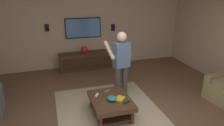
{
  "coord_description": "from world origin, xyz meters",
  "views": [
    {
      "loc": [
        -3.15,
        1.25,
        2.57
      ],
      "look_at": [
        0.68,
        0.08,
        1.12
      ],
      "focal_mm": 33.85,
      "sensor_mm": 36.0,
      "label": 1
    }
  ],
  "objects_px": {
    "remote_grey": "(107,91)",
    "wall_speaker_left": "(113,28)",
    "vase_round": "(84,50)",
    "remote_black": "(126,102)",
    "book": "(120,99)",
    "person_standing": "(121,62)",
    "bowl": "(112,98)",
    "media_console": "(86,61)",
    "remote_white": "(97,95)",
    "coffee_table": "(111,103)",
    "wall_speaker_right": "(47,28)",
    "tv": "(83,28)"
  },
  "relations": [
    {
      "from": "tv",
      "to": "remote_black",
      "type": "height_order",
      "value": "tv"
    },
    {
      "from": "coffee_table",
      "to": "wall_speaker_left",
      "type": "relative_size",
      "value": 4.55
    },
    {
      "from": "vase_round",
      "to": "remote_grey",
      "type": "bearing_deg",
      "value": -178.99
    },
    {
      "from": "remote_black",
      "to": "wall_speaker_right",
      "type": "height_order",
      "value": "wall_speaker_right"
    },
    {
      "from": "bowl",
      "to": "remote_white",
      "type": "height_order",
      "value": "bowl"
    },
    {
      "from": "remote_grey",
      "to": "wall_speaker_right",
      "type": "bearing_deg",
      "value": -94.71
    },
    {
      "from": "bowl",
      "to": "book",
      "type": "xyz_separation_m",
      "value": [
        -0.02,
        -0.16,
        -0.03
      ]
    },
    {
      "from": "person_standing",
      "to": "remote_white",
      "type": "height_order",
      "value": "person_standing"
    },
    {
      "from": "remote_grey",
      "to": "person_standing",
      "type": "bearing_deg",
      "value": -169.61
    },
    {
      "from": "wall_speaker_right",
      "to": "wall_speaker_left",
      "type": "bearing_deg",
      "value": -90.0
    },
    {
      "from": "person_standing",
      "to": "book",
      "type": "relative_size",
      "value": 7.45
    },
    {
      "from": "person_standing",
      "to": "remote_grey",
      "type": "bearing_deg",
      "value": 116.65
    },
    {
      "from": "tv",
      "to": "book",
      "type": "xyz_separation_m",
      "value": [
        -3.2,
        -0.17,
        -0.9
      ]
    },
    {
      "from": "book",
      "to": "wall_speaker_left",
      "type": "relative_size",
      "value": 1.0
    },
    {
      "from": "remote_grey",
      "to": "book",
      "type": "xyz_separation_m",
      "value": [
        -0.42,
        -0.15,
        0.01
      ]
    },
    {
      "from": "remote_white",
      "to": "remote_black",
      "type": "relative_size",
      "value": 1.0
    },
    {
      "from": "coffee_table",
      "to": "remote_white",
      "type": "distance_m",
      "value": 0.34
    },
    {
      "from": "coffee_table",
      "to": "tv",
      "type": "height_order",
      "value": "tv"
    },
    {
      "from": "vase_round",
      "to": "wall_speaker_right",
      "type": "distance_m",
      "value": 1.33
    },
    {
      "from": "vase_round",
      "to": "remote_black",
      "type": "bearing_deg",
      "value": -174.83
    },
    {
      "from": "remote_grey",
      "to": "wall_speaker_left",
      "type": "bearing_deg",
      "value": -136.61
    },
    {
      "from": "remote_black",
      "to": "book",
      "type": "distance_m",
      "value": 0.18
    },
    {
      "from": "person_standing",
      "to": "remote_white",
      "type": "relative_size",
      "value": 10.93
    },
    {
      "from": "tv",
      "to": "remote_white",
      "type": "relative_size",
      "value": 7.71
    },
    {
      "from": "media_console",
      "to": "wall_speaker_left",
      "type": "bearing_deg",
      "value": 104.01
    },
    {
      "from": "bowl",
      "to": "remote_grey",
      "type": "distance_m",
      "value": 0.41
    },
    {
      "from": "vase_round",
      "to": "wall_speaker_right",
      "type": "height_order",
      "value": "wall_speaker_right"
    },
    {
      "from": "bowl",
      "to": "book",
      "type": "height_order",
      "value": "bowl"
    },
    {
      "from": "media_console",
      "to": "remote_black",
      "type": "distance_m",
      "value": 3.14
    },
    {
      "from": "coffee_table",
      "to": "wall_speaker_right",
      "type": "xyz_separation_m",
      "value": [
        3.12,
        1.12,
        1.09
      ]
    },
    {
      "from": "remote_white",
      "to": "media_console",
      "type": "bearing_deg",
      "value": 24.73
    },
    {
      "from": "person_standing",
      "to": "wall_speaker_left",
      "type": "distance_m",
      "value": 2.55
    },
    {
      "from": "coffee_table",
      "to": "media_console",
      "type": "relative_size",
      "value": 0.59
    },
    {
      "from": "remote_black",
      "to": "wall_speaker_left",
      "type": "bearing_deg",
      "value": 51.85
    },
    {
      "from": "person_standing",
      "to": "bowl",
      "type": "bearing_deg",
      "value": 138.33
    },
    {
      "from": "wall_speaker_right",
      "to": "bowl",
      "type": "bearing_deg",
      "value": -160.63
    },
    {
      "from": "media_console",
      "to": "remote_grey",
      "type": "distance_m",
      "value": 2.54
    },
    {
      "from": "remote_grey",
      "to": "wall_speaker_right",
      "type": "height_order",
      "value": "wall_speaker_right"
    },
    {
      "from": "book",
      "to": "wall_speaker_right",
      "type": "relative_size",
      "value": 1.0
    },
    {
      "from": "book",
      "to": "wall_speaker_right",
      "type": "distance_m",
      "value": 3.59
    },
    {
      "from": "tv",
      "to": "remote_white",
      "type": "distance_m",
      "value": 3.04
    },
    {
      "from": "remote_white",
      "to": "remote_grey",
      "type": "bearing_deg",
      "value": -35.26
    },
    {
      "from": "remote_black",
      "to": "remote_grey",
      "type": "xyz_separation_m",
      "value": [
        0.59,
        0.24,
        0.0
      ]
    },
    {
      "from": "tv",
      "to": "remote_white",
      "type": "xyz_separation_m",
      "value": [
        -2.9,
        0.24,
        -0.91
      ]
    },
    {
      "from": "vase_round",
      "to": "remote_white",
      "type": "bearing_deg",
      "value": 175.4
    },
    {
      "from": "remote_white",
      "to": "vase_round",
      "type": "bearing_deg",
      "value": 25.4
    },
    {
      "from": "tv",
      "to": "person_standing",
      "type": "bearing_deg",
      "value": 10.36
    },
    {
      "from": "wall_speaker_right",
      "to": "book",
      "type": "bearing_deg",
      "value": -158.19
    },
    {
      "from": "person_standing",
      "to": "media_console",
      "type": "bearing_deg",
      "value": 0.91
    },
    {
      "from": "person_standing",
      "to": "vase_round",
      "type": "distance_m",
      "value": 2.26
    }
  ]
}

